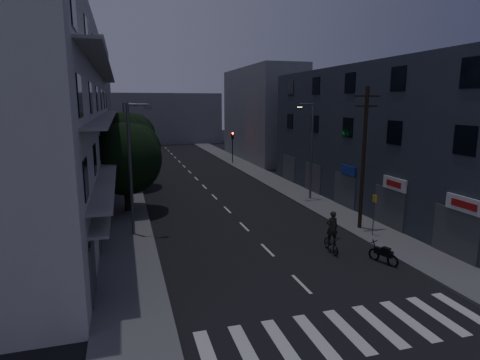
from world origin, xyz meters
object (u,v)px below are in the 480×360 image
utility_pole (364,156)px  bus_stop_sign (374,208)px  cyclist (332,238)px  motorcycle (383,255)px

utility_pole → bus_stop_sign: size_ratio=3.56×
utility_pole → cyclist: (-3.75, -3.04, -4.08)m
utility_pole → motorcycle: 7.11m
motorcycle → utility_pole: bearing=50.5°
bus_stop_sign → motorcycle: bus_stop_sign is taller
motorcycle → bus_stop_sign: bearing=44.0°
bus_stop_sign → cyclist: size_ratio=1.08×
motorcycle → cyclist: size_ratio=0.74×
cyclist → bus_stop_sign: bearing=28.0°
utility_pole → motorcycle: utility_pole is taller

